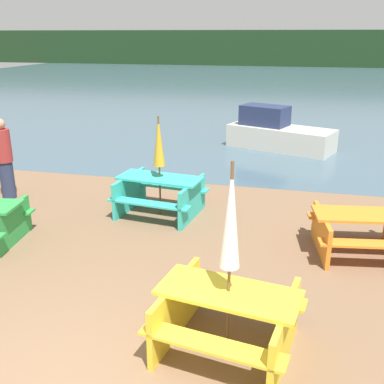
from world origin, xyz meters
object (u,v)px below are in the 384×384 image
Objects in this scene: picnic_table_orange at (361,229)px; picnic_table_teal at (160,192)px; picnic_table_yellow at (228,315)px; umbrella_white at (231,218)px; umbrella_gold at (159,142)px; person at (4,159)px; boat at (277,133)px.

picnic_table_teal is (-3.81, 0.92, 0.04)m from picnic_table_orange.
picnic_table_yellow is 3.47m from picnic_table_orange.
umbrella_white is at bearing -62.66° from picnic_table_teal.
umbrella_gold is 3.70m from person.
person is (-7.46, 1.07, 0.48)m from picnic_table_orange.
person reaches higher than boat.
umbrella_gold is at bearing 117.34° from picnic_table_yellow.
person is at bearing 171.86° from picnic_table_orange.
person is at bearing 177.77° from picnic_table_teal.
boat is (2.03, 6.30, 0.03)m from picnic_table_teal.
picnic_table_teal is at bearing 166.36° from picnic_table_orange.
umbrella_white is 7.00m from person.
picnic_table_yellow reaches higher than picnic_table_orange.
picnic_table_yellow is at bearing -121.02° from picnic_table_orange.
umbrella_gold reaches higher than picnic_table_yellow.
picnic_table_teal is at bearing 117.34° from picnic_table_yellow.
umbrella_white is 0.65× the size of boat.
boat is (2.03, 6.30, -1.01)m from umbrella_gold.
picnic_table_orange is 0.86× the size of umbrella_gold.
picnic_table_orange is at bearing -13.64° from umbrella_gold.
picnic_table_teal is (-2.02, 3.90, 0.00)m from picnic_table_yellow.
umbrella_white reaches higher than picnic_table_teal.
person is (-5.68, -6.16, 0.41)m from boat.
boat is at bearing 89.93° from umbrella_white.
boat is at bearing 89.93° from picnic_table_yellow.
umbrella_white is at bearing -121.02° from picnic_table_orange.
person is (-3.65, 0.14, -0.60)m from umbrella_gold.
picnic_table_teal is 4.55m from umbrella_white.
umbrella_gold reaches higher than boat.
picnic_table_yellow is at bearing -68.73° from boat.
umbrella_gold reaches higher than person.
person is at bearing 177.77° from umbrella_gold.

